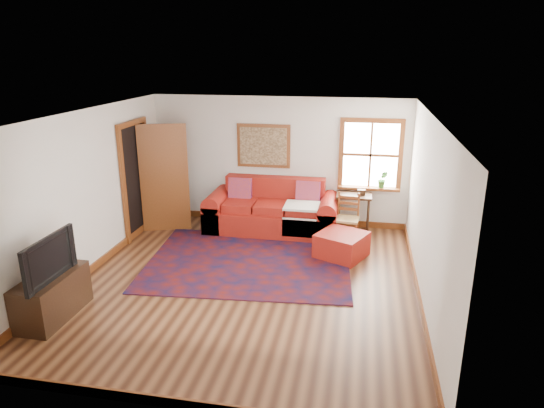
% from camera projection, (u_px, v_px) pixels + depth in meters
% --- Properties ---
extents(ground, '(5.50, 5.50, 0.00)m').
position_uv_depth(ground, '(247.00, 282.00, 7.28)').
color(ground, '#3B1D10').
rests_on(ground, ground).
extents(room_envelope, '(5.04, 5.54, 2.52)m').
position_uv_depth(room_envelope, '(245.00, 176.00, 6.79)').
color(room_envelope, silver).
rests_on(room_envelope, ground).
extents(window, '(1.18, 0.20, 1.38)m').
position_uv_depth(window, '(372.00, 162.00, 9.10)').
color(window, white).
rests_on(window, ground).
extents(doorway, '(0.89, 1.08, 2.14)m').
position_uv_depth(doorway, '(153.00, 177.00, 9.02)').
color(doorway, black).
rests_on(doorway, ground).
extents(framed_artwork, '(1.05, 0.07, 0.85)m').
position_uv_depth(framed_artwork, '(263.00, 146.00, 9.40)').
color(framed_artwork, brown).
rests_on(framed_artwork, ground).
extents(persian_rug, '(3.47, 2.88, 0.02)m').
position_uv_depth(persian_rug, '(249.00, 261.00, 7.98)').
color(persian_rug, '#510F0B').
rests_on(persian_rug, ground).
extents(red_leather_sofa, '(2.50, 1.03, 0.98)m').
position_uv_depth(red_leather_sofa, '(273.00, 214.00, 9.31)').
color(red_leather_sofa, maroon).
rests_on(red_leather_sofa, ground).
extents(red_ottoman, '(0.96, 0.96, 0.42)m').
position_uv_depth(red_ottoman, '(342.00, 245.00, 8.13)').
color(red_ottoman, maroon).
rests_on(red_ottoman, ground).
extents(side_table, '(0.65, 0.48, 0.77)m').
position_uv_depth(side_table, '(354.00, 201.00, 9.02)').
color(side_table, '#321C10').
rests_on(side_table, ground).
extents(ladder_back_chair, '(0.45, 0.44, 0.90)m').
position_uv_depth(ladder_back_chair, '(347.00, 216.00, 8.69)').
color(ladder_back_chair, tan).
rests_on(ladder_back_chair, ground).
extents(media_cabinet, '(0.48, 1.06, 0.59)m').
position_uv_depth(media_cabinet, '(52.00, 296.00, 6.27)').
color(media_cabinet, '#321C10').
rests_on(media_cabinet, ground).
extents(television, '(0.13, 1.00, 0.58)m').
position_uv_depth(television, '(43.00, 258.00, 6.00)').
color(television, black).
rests_on(television, media_cabinet).
extents(candle_hurricane, '(0.12, 0.12, 0.18)m').
position_uv_depth(candle_hurricane, '(68.00, 259.00, 6.47)').
color(candle_hurricane, silver).
rests_on(candle_hurricane, media_cabinet).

